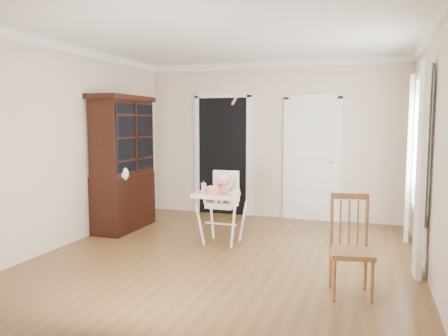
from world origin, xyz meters
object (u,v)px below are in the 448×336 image
(sippy_cup, at_px, (204,188))
(cake, at_px, (212,191))
(china_cabinet, at_px, (123,163))
(dining_chair, at_px, (351,249))
(high_chair, at_px, (222,198))

(sippy_cup, bearing_deg, cake, -42.14)
(sippy_cup, bearing_deg, china_cabinet, 165.06)
(cake, relative_size, dining_chair, 0.26)
(high_chair, bearing_deg, sippy_cup, -150.15)
(china_cabinet, relative_size, dining_chair, 2.14)
(sippy_cup, bearing_deg, high_chair, 28.34)
(high_chair, distance_m, cake, 0.31)
(high_chair, xyz_separation_m, cake, (-0.04, -0.28, 0.14))
(cake, xyz_separation_m, dining_chair, (1.81, -1.07, -0.31))
(high_chair, relative_size, china_cabinet, 0.49)
(china_cabinet, xyz_separation_m, dining_chair, (3.47, -1.62, -0.58))
(sippy_cup, distance_m, dining_chair, 2.36)
(dining_chair, bearing_deg, sippy_cup, 137.63)
(sippy_cup, distance_m, china_cabinet, 1.56)
(sippy_cup, xyz_separation_m, dining_chair, (1.99, -1.23, -0.32))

